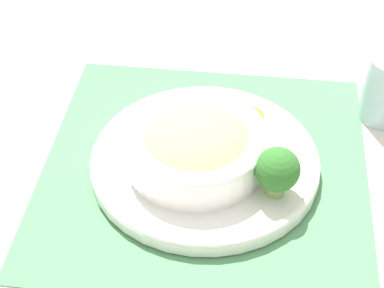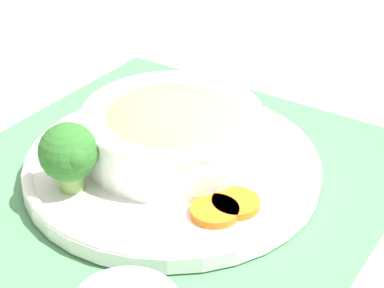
% 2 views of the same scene
% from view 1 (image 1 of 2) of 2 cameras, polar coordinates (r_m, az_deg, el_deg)
% --- Properties ---
extents(ground_plane, '(4.00, 4.00, 0.00)m').
position_cam_1_polar(ground_plane, '(0.87, 1.15, -2.18)').
color(ground_plane, beige).
extents(placemat, '(0.44, 0.44, 0.00)m').
position_cam_1_polar(placemat, '(0.87, 1.15, -2.09)').
color(placemat, '#4C8C59').
rests_on(placemat, ground_plane).
extents(plate, '(0.31, 0.31, 0.02)m').
position_cam_1_polar(plate, '(0.86, 1.16, -1.45)').
color(plate, white).
rests_on(plate, placemat).
extents(bowl, '(0.19, 0.19, 0.06)m').
position_cam_1_polar(bowl, '(0.83, 0.30, 0.01)').
color(bowl, white).
rests_on(bowl, plate).
extents(broccoli_floret, '(0.06, 0.06, 0.07)m').
position_cam_1_polar(broccoli_floret, '(0.79, 7.61, -2.30)').
color(broccoli_floret, '#84AD5B').
rests_on(broccoli_floret, plate).
extents(carrot_slice_near, '(0.04, 0.04, 0.01)m').
position_cam_1_polar(carrot_slice_near, '(0.91, 5.05, 2.32)').
color(carrot_slice_near, orange).
rests_on(carrot_slice_near, plate).
extents(carrot_slice_middle, '(0.04, 0.04, 0.01)m').
position_cam_1_polar(carrot_slice_middle, '(0.92, 3.80, 2.83)').
color(carrot_slice_middle, orange).
rests_on(carrot_slice_middle, plate).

